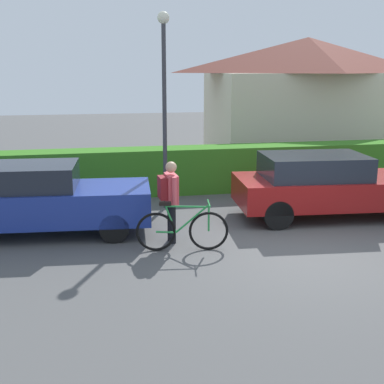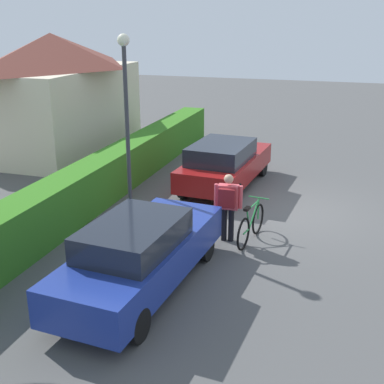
{
  "view_description": "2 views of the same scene",
  "coord_description": "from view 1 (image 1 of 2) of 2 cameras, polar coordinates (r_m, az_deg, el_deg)",
  "views": [
    {
      "loc": [
        -3.78,
        -8.41,
        3.35
      ],
      "look_at": [
        -1.98,
        0.75,
        1.07
      ],
      "focal_mm": 48.09,
      "sensor_mm": 36.0,
      "label": 1
    },
    {
      "loc": [
        -12.7,
        -1.39,
        4.9
      ],
      "look_at": [
        -2.91,
        1.76,
        1.32
      ],
      "focal_mm": 46.95,
      "sensor_mm": 36.0,
      "label": 2
    }
  ],
  "objects": [
    {
      "name": "ground_plane",
      "position": [
        9.81,
        12.34,
        -6.59
      ],
      "size": [
        60.0,
        60.0,
        0.0
      ],
      "primitive_type": "plane",
      "color": "#4E4E4E"
    },
    {
      "name": "hedge_row",
      "position": [
        14.31,
        4.38,
        2.66
      ],
      "size": [
        15.75,
        0.9,
        1.23
      ],
      "primitive_type": "cube",
      "color": "#32731D",
      "rests_on": "ground"
    },
    {
      "name": "house_distant",
      "position": [
        19.48,
        12.49,
        10.11
      ],
      "size": [
        7.05,
        4.22,
        4.38
      ],
      "color": "beige",
      "rests_on": "ground"
    },
    {
      "name": "parked_car_near",
      "position": [
        10.89,
        -17.04,
        -0.73
      ],
      "size": [
        4.63,
        1.94,
        1.46
      ],
      "color": "navy",
      "rests_on": "ground"
    },
    {
      "name": "parked_car_far",
      "position": [
        12.02,
        14.78,
        0.81
      ],
      "size": [
        4.45,
        2.05,
        1.45
      ],
      "color": "maroon",
      "rests_on": "ground"
    },
    {
      "name": "bicycle",
      "position": [
        9.58,
        -1.08,
        -4.21
      ],
      "size": [
        1.72,
        0.5,
        0.94
      ],
      "color": "black",
      "rests_on": "ground"
    },
    {
      "name": "person_rider",
      "position": [
        9.89,
        -2.49,
        -0.24
      ],
      "size": [
        0.36,
        0.65,
        1.6
      ],
      "color": "black",
      "rests_on": "ground"
    },
    {
      "name": "street_lamp",
      "position": [
        12.17,
        -3.1,
        11.67
      ],
      "size": [
        0.28,
        0.28,
        4.57
      ],
      "color": "#38383D",
      "rests_on": "ground"
    }
  ]
}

